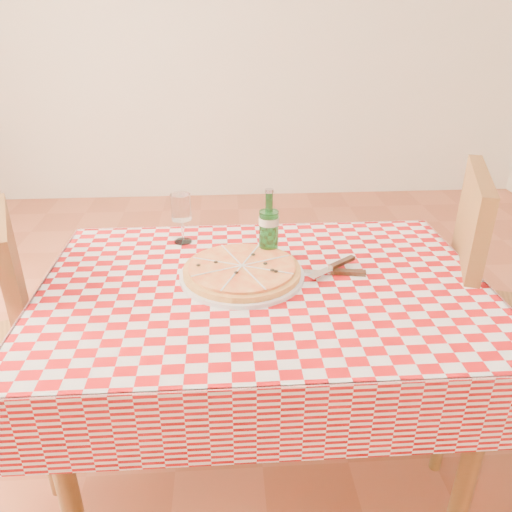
# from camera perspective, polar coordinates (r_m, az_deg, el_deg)

# --- Properties ---
(dining_table) EXTENTS (1.20, 0.80, 0.75)m
(dining_table) POSITION_cam_1_polar(r_m,az_deg,el_deg) (1.51, 0.91, -6.38)
(dining_table) COLOR brown
(dining_table) RESTS_ON ground
(tablecloth) EXTENTS (1.30, 0.90, 0.01)m
(tablecloth) POSITION_cam_1_polar(r_m,az_deg,el_deg) (1.46, 0.94, -3.26)
(tablecloth) COLOR #96090B
(tablecloth) RESTS_ON dining_table
(chair_near) EXTENTS (0.60, 0.60, 1.03)m
(chair_near) POSITION_cam_1_polar(r_m,az_deg,el_deg) (1.87, 25.45, -4.88)
(chair_near) COLOR brown
(chair_near) RESTS_ON ground
(pizza_plate) EXTENTS (0.49, 0.49, 0.05)m
(pizza_plate) POSITION_cam_1_polar(r_m,az_deg,el_deg) (1.48, -1.62, -1.60)
(pizza_plate) COLOR #CA8643
(pizza_plate) RESTS_ON tablecloth
(water_bottle) EXTENTS (0.08, 0.08, 0.23)m
(water_bottle) POSITION_cam_1_polar(r_m,az_deg,el_deg) (1.57, 1.48, 3.66)
(water_bottle) COLOR #175E21
(water_bottle) RESTS_ON tablecloth
(wine_glass) EXTENTS (0.08, 0.08, 0.17)m
(wine_glass) POSITION_cam_1_polar(r_m,az_deg,el_deg) (1.71, -8.50, 4.26)
(wine_glass) COLOR white
(wine_glass) RESTS_ON tablecloth
(cutlery) EXTENTS (0.32, 0.29, 0.03)m
(cutlery) POSITION_cam_1_polar(r_m,az_deg,el_deg) (1.53, 8.50, -1.51)
(cutlery) COLOR silver
(cutlery) RESTS_ON tablecloth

